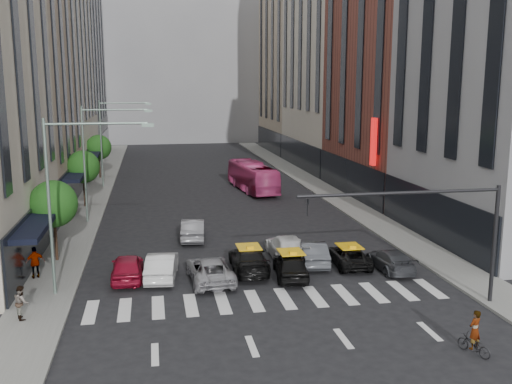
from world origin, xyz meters
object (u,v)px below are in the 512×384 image
streetlamp_mid (96,148)px  car_red (127,267)px  taxi_left (249,259)px  bus (253,177)px  pedestrian_near (21,302)px  car_white_front (162,265)px  pedestrian_far (35,262)px  taxi_center (291,265)px  streetlamp_far (110,132)px  streetlamp_near (68,183)px  motorcycle (474,345)px

streetlamp_mid → car_red: 15.23m
taxi_left → bus: 25.62m
pedestrian_near → streetlamp_mid: bearing=-27.4°
car_white_front → pedestrian_far: size_ratio=2.52×
taxi_center → bus: bus is taller
streetlamp_far → pedestrian_near: 35.49m
streetlamp_mid → taxi_center: 20.02m
taxi_left → taxi_center: taxi_center is taller
streetlamp_far → pedestrian_near: (-1.92, -35.09, -4.96)m
taxi_center → pedestrian_near: size_ratio=2.75×
streetlamp_near → taxi_left: streetlamp_near is taller
streetlamp_far → car_red: 30.64m
taxi_left → pedestrian_far: 11.95m
motorcycle → pedestrian_near: bearing=-42.4°
car_red → pedestrian_near: 6.78m
bus → pedestrian_far: bus is taller
streetlamp_near → taxi_left: bearing=12.3°
streetlamp_far → car_white_front: size_ratio=2.00×
motorcycle → car_white_front: bearing=-66.3°
taxi_left → car_white_front: bearing=5.6°
streetlamp_far → taxi_left: size_ratio=1.78×
pedestrian_near → streetlamp_near: bearing=-53.5°
streetlamp_mid → pedestrian_near: 19.82m
pedestrian_far → streetlamp_far: bearing=-116.3°
streetlamp_near → car_white_front: streetlamp_near is taller
streetlamp_far → pedestrian_far: size_ratio=5.03×
streetlamp_near → pedestrian_near: bearing=-121.8°
car_red → taxi_left: taxi_left is taller
taxi_left → taxi_center: (2.15, -1.49, 0.01)m
taxi_center → bus: size_ratio=0.41×
car_white_front → streetlamp_mid: bearing=-65.7°
pedestrian_near → car_red: bearing=-64.0°
streetlamp_near → streetlamp_mid: same height
streetlamp_far → pedestrian_near: streetlamp_far is taller
streetlamp_near → taxi_center: (11.71, 0.60, -5.16)m
car_red → car_white_front: 1.90m
car_red → motorcycle: (14.09, -11.76, -0.33)m
bus → streetlamp_mid: bearing=31.3°
car_red → taxi_center: taxi_center is taller
car_white_front → bus: bearing=-104.4°
taxi_center → car_red: bearing=-1.3°
streetlamp_mid → car_white_front: bearing=-72.2°
streetlamp_far → taxi_center: size_ratio=2.07×
taxi_center → car_white_front: bearing=-2.7°
motorcycle → bus: bearing=-108.7°
car_red → pedestrian_far: (-5.02, 0.79, 0.31)m
car_white_front → taxi_left: (5.01, 0.27, -0.01)m
bus → motorcycle: (2.46, -37.11, -1.06)m
bus → streetlamp_near: bearing=55.4°
streetlamp_near → pedestrian_near: (-1.92, -3.09, -4.96)m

